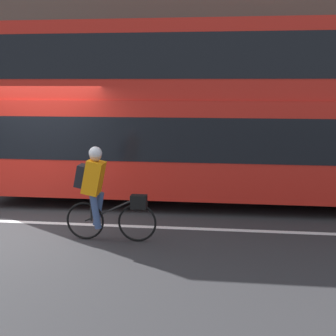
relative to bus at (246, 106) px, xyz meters
The scene contains 7 objects.
ground_plane 5.11m from the bus, 149.75° to the right, with size 80.00×80.00×0.00m, color #2D2D30.
road_center_line 4.98m from the bus, 152.88° to the right, with size 50.00×0.14×0.01m, color silver.
sidewalk_curb 5.49m from the bus, 142.02° to the left, with size 60.00×2.22×0.15m.
building_facade 6.22m from the bus, 132.45° to the left, with size 60.00×0.30×7.56m.
bus is the anchor object (origin of this frame).
cyclist_on_bike 3.92m from the bus, 130.13° to the right, with size 1.51×0.32×1.56m.
street_sign_post 6.85m from the bus, 153.63° to the left, with size 0.36×0.09×2.29m.
Camera 1 is at (3.65, -7.71, 2.58)m, focal length 50.00 mm.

